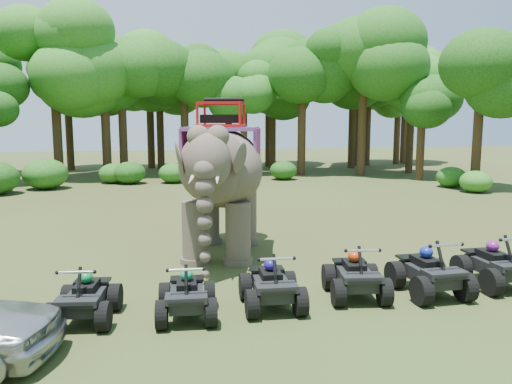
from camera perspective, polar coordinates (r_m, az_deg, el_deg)
ground at (r=12.77m, az=1.20°, el=-9.22°), size 110.00×110.00×0.00m
elephant at (r=14.24m, az=-3.95°, el=1.72°), size 3.76×5.74×4.44m
atv_0 at (r=10.24m, az=-18.97°, el=-10.72°), size 1.36×1.71×1.15m
atv_1 at (r=9.95m, az=-7.93°, el=-10.92°), size 1.28×1.65×1.15m
atv_2 at (r=10.36m, az=1.79°, el=-9.88°), size 1.31×1.72×1.21m
atv_3 at (r=11.14m, az=11.32°, el=-8.71°), size 1.47×1.83×1.22m
atv_4 at (r=11.72m, az=19.22°, el=-7.97°), size 1.28×1.75×1.29m
atv_5 at (r=12.88m, az=25.77°, el=-6.91°), size 1.30×1.76×1.29m
tree_0 at (r=36.22m, az=-8.18°, el=9.20°), size 6.36×6.36×9.08m
tree_1 at (r=35.77m, az=-1.41°, el=7.44°), size 4.74×4.74×6.77m
tree_2 at (r=35.65m, az=5.27°, el=9.30°), size 6.38×6.38×9.12m
tree_3 at (r=35.68m, az=12.09°, el=9.45°), size 6.65×6.65×9.49m
tree_4 at (r=33.83m, az=18.39°, el=7.21°), size 4.92×4.92×7.02m
tree_5 at (r=31.01m, az=24.07°, el=7.37°), size 5.29×5.29×7.56m
tree_31 at (r=35.21m, az=-21.93°, el=9.26°), size 6.80×6.80×9.72m
tree_32 at (r=36.06m, az=-15.04°, el=8.74°), size 6.11×6.11×8.73m
tree_33 at (r=40.98m, az=-10.94°, el=9.03°), size 6.39×6.39×9.12m
tree_34 at (r=41.97m, az=1.47°, el=9.52°), size 6.76×6.76×9.66m
tree_35 at (r=47.05m, az=16.64°, el=8.62°), size 6.28×6.28×8.98m
tree_37 at (r=40.86m, az=-3.16°, el=9.13°), size 6.34×6.34×9.06m
tree_38 at (r=41.51m, az=-20.66°, el=8.47°), size 6.20×6.20×8.86m
tree_39 at (r=35.36m, az=-16.90°, el=9.66°), size 6.96×6.96×9.94m
tree_40 at (r=44.22m, az=12.66°, el=9.01°), size 6.50×6.50×9.28m
tree_42 at (r=39.50m, az=1.89°, el=8.64°), size 5.83×5.83×8.33m
tree_43 at (r=41.50m, az=-12.02°, el=9.17°), size 6.57×6.57×9.39m
tree_44 at (r=43.82m, az=11.37°, el=9.43°), size 6.90×6.90×9.85m
tree_45 at (r=46.11m, az=15.88°, el=8.10°), size 5.66×5.66×8.08m
tree_46 at (r=38.37m, az=17.27°, el=7.73°), size 5.30×5.30×7.58m
tree_48 at (r=41.46m, az=10.96°, el=8.91°), size 6.27×6.27×8.96m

